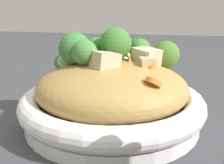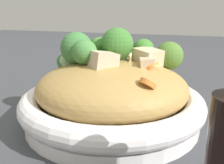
{
  "view_description": "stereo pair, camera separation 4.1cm",
  "coord_description": "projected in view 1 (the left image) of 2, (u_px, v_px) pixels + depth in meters",
  "views": [
    {
      "loc": [
        -0.09,
        0.38,
        0.18
      ],
      "look_at": [
        0.0,
        0.0,
        0.07
      ],
      "focal_mm": 41.34,
      "sensor_mm": 36.0,
      "label": 1
    },
    {
      "loc": [
        -0.13,
        0.37,
        0.18
      ],
      "look_at": [
        0.0,
        0.0,
        0.07
      ],
      "focal_mm": 41.34,
      "sensor_mm": 36.0,
      "label": 2
    }
  ],
  "objects": [
    {
      "name": "chicken_chunks",
      "position": [
        131.0,
        60.0,
        0.4
      ],
      "size": [
        0.11,
        0.11,
        0.04
      ],
      "color": "beige",
      "rests_on": "serving_bowl"
    },
    {
      "name": "noodle_heap",
      "position": [
        112.0,
        87.0,
        0.41
      ],
      "size": [
        0.24,
        0.24,
        0.09
      ],
      "color": "#B28B49",
      "rests_on": "serving_bowl"
    },
    {
      "name": "ground_plane",
      "position": [
        112.0,
        121.0,
        0.42
      ],
      "size": [
        3.0,
        3.0,
        0.0
      ],
      "primitive_type": "plane",
      "color": "#3C3E43"
    },
    {
      "name": "serving_bowl",
      "position": [
        112.0,
        106.0,
        0.42
      ],
      "size": [
        0.29,
        0.29,
        0.05
      ],
      "color": "white",
      "rests_on": "ground_plane"
    },
    {
      "name": "carrot_coins",
      "position": [
        120.0,
        68.0,
        0.38
      ],
      "size": [
        0.16,
        0.1,
        0.03
      ],
      "color": "orange",
      "rests_on": "serving_bowl"
    },
    {
      "name": "zucchini_slices",
      "position": [
        99.0,
        62.0,
        0.45
      ],
      "size": [
        0.14,
        0.14,
        0.04
      ],
      "color": "beige",
      "rests_on": "serving_bowl"
    },
    {
      "name": "broccoli_florets",
      "position": [
        112.0,
        50.0,
        0.43
      ],
      "size": [
        0.2,
        0.17,
        0.08
      ],
      "color": "#9DC073",
      "rests_on": "serving_bowl"
    }
  ]
}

